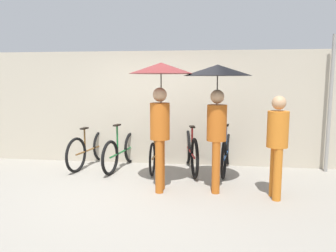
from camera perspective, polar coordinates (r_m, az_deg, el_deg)
The scene contains 11 objects.
ground_plane at distance 5.40m, azimuth -4.87°, elevation -11.87°, with size 30.00×30.00×0.00m, color gray.
back_wall at distance 7.14m, azimuth -1.54°, elevation 3.12°, with size 11.57×0.12×2.45m.
parked_bicycle_0 at distance 7.22m, azimuth -13.46°, elevation -3.92°, with size 0.50×1.72×0.99m.
parked_bicycle_1 at distance 6.92m, azimuth -8.10°, elevation -4.36°, with size 0.47×1.71×1.09m.
parked_bicycle_2 at distance 6.82m, azimuth -2.11°, elevation -4.56°, with size 0.44×1.68×0.98m.
parked_bicycle_3 at distance 6.69m, azimuth 3.96°, elevation -4.40°, with size 0.53×1.83×1.04m.
parked_bicycle_4 at distance 6.74m, azimuth 10.15°, elevation -4.57°, with size 0.45×1.79×1.03m.
pedestrian_leading at distance 5.36m, azimuth -1.28°, elevation 6.43°, with size 1.06×1.06×2.12m.
pedestrian_center at distance 5.39m, azimuth 8.58°, elevation 6.31°, with size 1.11×1.11×2.08m.
pedestrian_trailing at distance 5.27m, azimuth 18.50°, elevation -2.27°, with size 0.32×0.32×1.60m.
awning_pole at distance 7.18m, azimuth 26.37°, elevation 3.35°, with size 0.07×0.07×2.71m.
Camera 1 is at (1.07, -4.96, 1.84)m, focal length 35.00 mm.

